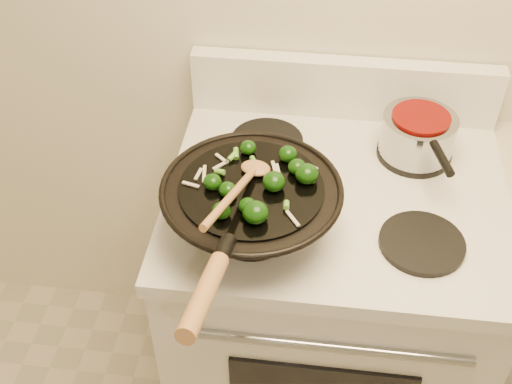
# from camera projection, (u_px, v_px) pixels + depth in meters

# --- Properties ---
(stove) EXTENTS (0.78, 0.67, 1.08)m
(stove) POSITION_uv_depth(u_px,v_px,m) (324.00, 308.00, 1.78)
(stove) COLOR white
(stove) RESTS_ON ground
(wok) EXTENTS (0.38, 0.62, 0.22)m
(wok) POSITION_uv_depth(u_px,v_px,m) (251.00, 206.00, 1.32)
(wok) COLOR black
(wok) RESTS_ON stove
(stirfry) EXTENTS (0.27, 0.24, 0.04)m
(stirfry) POSITION_uv_depth(u_px,v_px,m) (263.00, 184.00, 1.28)
(stirfry) COLOR #0E3508
(stirfry) RESTS_ON wok
(wooden_spoon) EXTENTS (0.10, 0.28, 0.09)m
(wooden_spoon) POSITION_uv_depth(u_px,v_px,m) (242.00, 184.00, 1.26)
(wooden_spoon) COLOR #A97442
(wooden_spoon) RESTS_ON wok
(saucepan) EXTENTS (0.18, 0.28, 0.10)m
(saucepan) POSITION_uv_depth(u_px,v_px,m) (418.00, 134.00, 1.52)
(saucepan) COLOR #96999E
(saucepan) RESTS_ON stove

